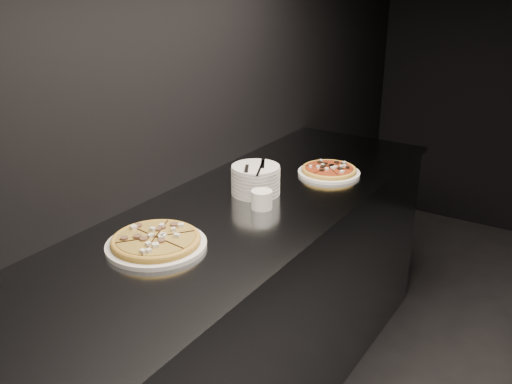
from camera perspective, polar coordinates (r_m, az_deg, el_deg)
The scene contains 7 objects.
wall_left at distance 2.31m, azimuth -9.56°, elevation 11.21°, with size 0.02×5.00×2.80m, color black.
counter at distance 2.45m, azimuth -1.55°, elevation -11.71°, with size 0.74×2.44×0.92m.
pizza_mushroom at distance 1.96m, azimuth -9.96°, elevation -4.91°, with size 0.34×0.34×0.04m.
pizza_tomato at distance 2.63m, azimuth 7.31°, elevation 2.14°, with size 0.32×0.32×0.03m.
plate_stack at distance 2.37m, azimuth -0.04°, elevation 1.25°, with size 0.20×0.20×0.12m.
cutlery at distance 2.33m, azimuth -0.07°, elevation 2.54°, with size 0.09×0.21×0.01m.
ramekin at distance 2.23m, azimuth 0.57°, elevation -0.70°, with size 0.08×0.08×0.07m.
Camera 1 is at (-0.97, -1.69, 1.81)m, focal length 40.00 mm.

